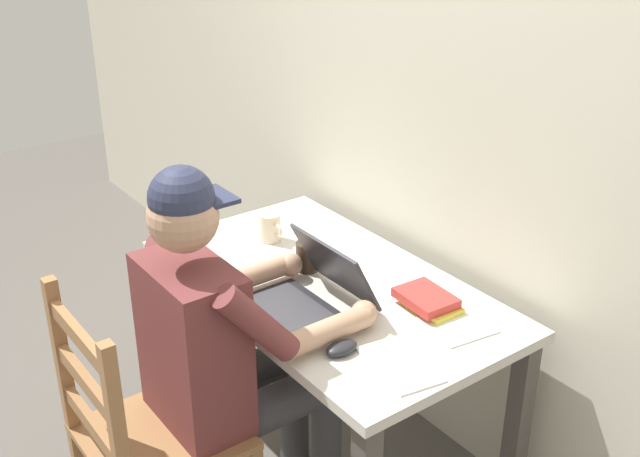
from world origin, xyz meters
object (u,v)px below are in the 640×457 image
desk (327,309)px  seated_person (227,342)px  coffee_mug_dark (309,256)px  wooden_chair (145,442)px  computer_mouse (342,348)px  laptop (309,294)px  book_stack_main (428,301)px  coffee_mug_white (270,227)px

desk → seated_person: bearing=-77.7°
desk → coffee_mug_dark: size_ratio=10.97×
wooden_chair → computer_mouse: size_ratio=9.60×
seated_person → wooden_chair: bearing=-90.0°
desk → computer_mouse: 0.42m
computer_mouse → wooden_chair: bearing=-116.6°
desk → laptop: bearing=-56.0°
laptop → computer_mouse: bearing=-15.0°
desk → computer_mouse: size_ratio=12.69×
wooden_chair → book_stack_main: size_ratio=4.90×
seated_person → computer_mouse: 0.34m
laptop → seated_person: bearing=-90.4°
wooden_chair → desk: bearing=97.5°
laptop → computer_mouse: (0.25, -0.07, -0.03)m
seated_person → book_stack_main: seated_person is taller
laptop → book_stack_main: 0.37m
desk → wooden_chair: (0.09, -0.71, -0.13)m
desk → seated_person: size_ratio=1.00×
coffee_mug_dark → laptop: bearing=-35.7°
laptop → desk: bearing=124.0°
coffee_mug_white → book_stack_main: size_ratio=0.60×
wooden_chair → coffee_mug_white: (-0.47, 0.74, 0.29)m
wooden_chair → laptop: 0.64m
seated_person → desk: bearing=102.3°
wooden_chair → coffee_mug_dark: wooden_chair is taller
seated_person → coffee_mug_white: 0.66m
laptop → computer_mouse: size_ratio=3.36×
wooden_chair → coffee_mug_white: bearing=122.4°
wooden_chair → book_stack_main: wooden_chair is taller
laptop → coffee_mug_white: laptop is taller
book_stack_main → laptop: bearing=-126.6°
seated_person → coffee_mug_dark: size_ratio=10.93×
seated_person → book_stack_main: 0.63m
laptop → book_stack_main: bearing=53.4°
coffee_mug_dark → book_stack_main: (0.42, 0.15, -0.02)m
wooden_chair → computer_mouse: bearing=63.4°
desk → laptop: 0.23m
seated_person → coffee_mug_dark: bearing=114.9°
laptop → computer_mouse: laptop is taller
wooden_chair → computer_mouse: wooden_chair is taller
computer_mouse → seated_person: bearing=-138.6°
desk → coffee_mug_white: size_ratio=10.75×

